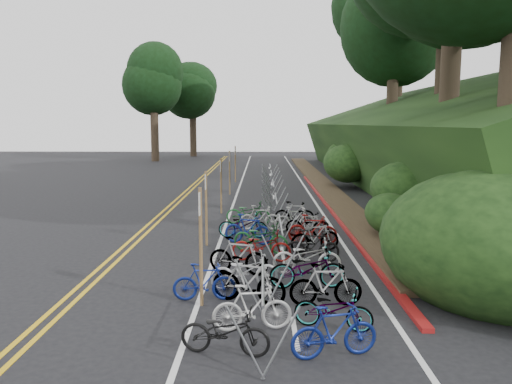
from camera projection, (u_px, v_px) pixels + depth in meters
ground at (158, 297)px, 11.76m from camera, size 120.00×120.00×0.00m
road_markings at (220, 217)px, 21.75m from camera, size 7.47×80.00×0.01m
red_curb at (331, 209)px, 23.57m from camera, size 0.25×28.00×0.10m
embankment at (436, 148)px, 30.10m from camera, size 14.30×48.14×9.11m
bike_rack_front at (263, 297)px, 9.14m from camera, size 1.19×2.84×1.27m
bike_racks_rest at (273, 189)px, 24.48m from camera, size 1.14×23.00×1.17m
signpost_near at (201, 239)px, 11.00m from camera, size 0.08×0.40×2.68m
signposts_rest at (226, 175)px, 25.42m from camera, size 0.08×18.40×2.50m
bike_front at (205, 282)px, 11.47m from camera, size 0.50×1.49×0.88m
bike_valet at (278, 247)px, 14.52m from camera, size 3.30×13.30×1.07m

